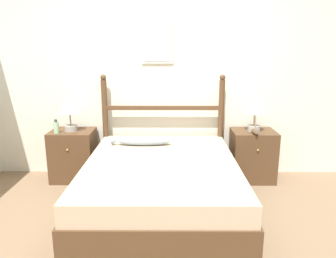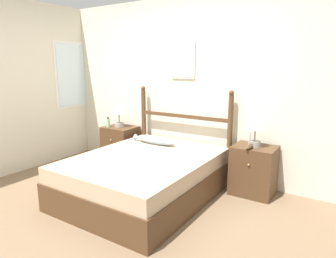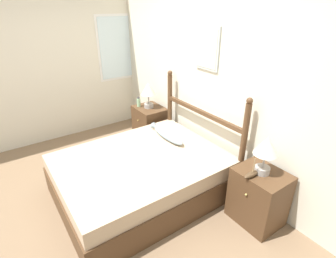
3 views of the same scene
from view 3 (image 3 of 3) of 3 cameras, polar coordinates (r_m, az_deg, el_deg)
name	(u,v)px [view 3 (image 3 of 3)]	position (r m, az deg, el deg)	size (l,w,h in m)	color
ground_plane	(91,211)	(3.29, -16.50, -16.82)	(16.00, 16.00, 0.00)	#7A6047
wall_back	(209,80)	(3.45, 8.87, 10.55)	(6.40, 0.08, 2.55)	beige
wall_left	(33,66)	(4.65, -27.37, 12.04)	(0.08, 6.40, 2.55)	beige
bed	(142,176)	(3.28, -5.76, -10.11)	(1.50, 1.93, 0.52)	#4C331E
headboard	(201,125)	(3.52, 7.17, 0.92)	(1.51, 0.07, 1.28)	#4C331E
nightstand_left	(150,125)	(4.42, -3.92, 0.94)	(0.51, 0.45, 0.62)	#4C331E
nightstand_right	(258,197)	(3.03, 19.07, -13.76)	(0.51, 0.45, 0.62)	#4C331E
table_lamp_left	(148,91)	(4.20, -4.31, 8.23)	(0.24, 0.24, 0.41)	gray
table_lamp_right	(266,149)	(2.70, 20.59, -4.07)	(0.24, 0.24, 0.41)	gray
bottle	(139,102)	(4.33, -6.42, 5.85)	(0.06, 0.06, 0.17)	#99C699
model_boat	(252,174)	(2.75, 17.92, -9.25)	(0.06, 0.23, 0.20)	#4C3823
fish_pillow	(167,135)	(3.52, -0.20, -1.21)	(0.68, 0.15, 0.10)	#8499A3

